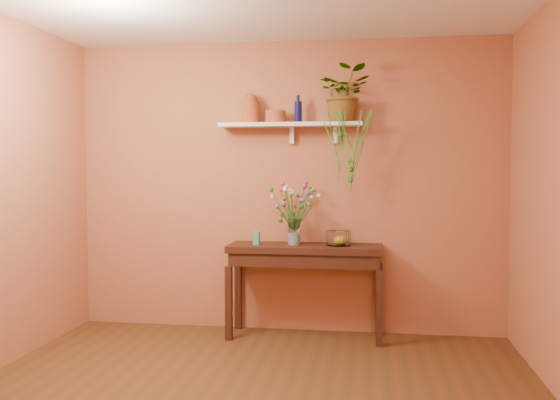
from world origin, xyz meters
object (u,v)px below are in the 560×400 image
object	(u,v)px
bouquet	(293,202)
spider_plant	(345,94)
terracotta_jug	(250,109)
glass_bowl	(339,239)
blue_bottle	(298,111)
sideboard	(305,258)
glass_vase	(294,234)

from	to	relation	value
bouquet	spider_plant	bearing A→B (deg)	10.00
terracotta_jug	glass_bowl	bearing A→B (deg)	-7.56
blue_bottle	bouquet	size ratio (longest dim) A/B	0.50
sideboard	blue_bottle	bearing A→B (deg)	125.55
terracotta_jug	bouquet	bearing A→B (deg)	-15.12
sideboard	glass_bowl	bearing A→B (deg)	3.28
glass_vase	glass_bowl	world-z (taller)	glass_vase
terracotta_jug	glass_vase	xyz separation A→B (m)	(0.42, -0.13, -1.13)
glass_vase	bouquet	world-z (taller)	bouquet
terracotta_jug	blue_bottle	world-z (taller)	terracotta_jug
spider_plant	glass_vase	world-z (taller)	spider_plant
sideboard	terracotta_jug	distance (m)	1.46
spider_plant	glass_bowl	size ratio (longest dim) A/B	2.29
terracotta_jug	glass_vase	world-z (taller)	terracotta_jug
bouquet	terracotta_jug	bearing A→B (deg)	164.88
blue_bottle	glass_bowl	world-z (taller)	blue_bottle
glass_bowl	spider_plant	bearing A→B (deg)	59.48
glass_vase	terracotta_jug	bearing A→B (deg)	163.57
sideboard	glass_bowl	distance (m)	0.35
terracotta_jug	bouquet	xyz separation A→B (m)	(0.42, -0.11, -0.85)
terracotta_jug	glass_bowl	distance (m)	1.44
sideboard	glass_bowl	world-z (taller)	glass_bowl
blue_bottle	glass_bowl	distance (m)	1.21
terracotta_jug	glass_vase	size ratio (longest dim) A/B	1.17
blue_bottle	bouquet	bearing A→B (deg)	-106.64
sideboard	glass_vase	world-z (taller)	glass_vase
glass_vase	bouquet	xyz separation A→B (m)	(-0.01, 0.01, 0.29)
blue_bottle	bouquet	world-z (taller)	blue_bottle
sideboard	spider_plant	distance (m)	1.51
spider_plant	sideboard	bearing A→B (deg)	-164.81
sideboard	glass_vase	bearing A→B (deg)	179.44
bouquet	glass_bowl	size ratio (longest dim) A/B	2.28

